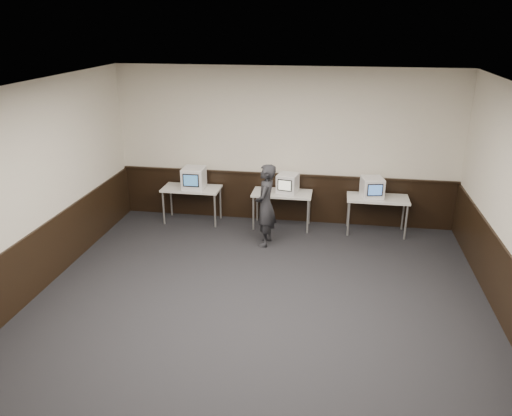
{
  "coord_description": "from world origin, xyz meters",
  "views": [
    {
      "loc": [
        1.01,
        -5.92,
        4.05
      ],
      "look_at": [
        -0.21,
        1.6,
        1.15
      ],
      "focal_mm": 35.0,
      "sensor_mm": 36.0,
      "label": 1
    }
  ],
  "objects_px": {
    "desk_center": "(282,196)",
    "emac_left": "(194,178)",
    "person": "(266,205)",
    "emac_center": "(288,183)",
    "emac_right": "(372,188)",
    "desk_left": "(192,191)",
    "desk_right": "(378,201)"
  },
  "relations": [
    {
      "from": "desk_left",
      "to": "emac_right",
      "type": "xyz_separation_m",
      "value": [
        3.67,
        -0.01,
        0.27
      ]
    },
    {
      "from": "emac_left",
      "to": "emac_center",
      "type": "height_order",
      "value": "emac_left"
    },
    {
      "from": "emac_left",
      "to": "emac_center",
      "type": "xyz_separation_m",
      "value": [
        1.94,
        0.05,
        -0.03
      ]
    },
    {
      "from": "desk_right",
      "to": "emac_right",
      "type": "xyz_separation_m",
      "value": [
        -0.13,
        -0.01,
        0.27
      ]
    },
    {
      "from": "emac_right",
      "to": "desk_left",
      "type": "bearing_deg",
      "value": 168.25
    },
    {
      "from": "emac_left",
      "to": "person",
      "type": "bearing_deg",
      "value": -29.06
    },
    {
      "from": "desk_right",
      "to": "emac_center",
      "type": "xyz_separation_m",
      "value": [
        -1.79,
        0.02,
        0.27
      ]
    },
    {
      "from": "desk_right",
      "to": "emac_right",
      "type": "distance_m",
      "value": 0.3
    },
    {
      "from": "desk_center",
      "to": "desk_right",
      "type": "distance_m",
      "value": 1.9
    },
    {
      "from": "person",
      "to": "desk_center",
      "type": "bearing_deg",
      "value": 171.37
    },
    {
      "from": "desk_center",
      "to": "emac_right",
      "type": "relative_size",
      "value": 2.41
    },
    {
      "from": "desk_center",
      "to": "person",
      "type": "bearing_deg",
      "value": -103.1
    },
    {
      "from": "desk_center",
      "to": "emac_center",
      "type": "bearing_deg",
      "value": 8.57
    },
    {
      "from": "emac_left",
      "to": "person",
      "type": "height_order",
      "value": "person"
    },
    {
      "from": "desk_left",
      "to": "desk_center",
      "type": "bearing_deg",
      "value": 0.0
    },
    {
      "from": "desk_left",
      "to": "emac_right",
      "type": "bearing_deg",
      "value": -0.16
    },
    {
      "from": "emac_right",
      "to": "person",
      "type": "height_order",
      "value": "person"
    },
    {
      "from": "emac_left",
      "to": "emac_right",
      "type": "height_order",
      "value": "emac_left"
    },
    {
      "from": "desk_center",
      "to": "person",
      "type": "distance_m",
      "value": 0.93
    },
    {
      "from": "desk_left",
      "to": "emac_left",
      "type": "height_order",
      "value": "emac_left"
    },
    {
      "from": "desk_left",
      "to": "emac_left",
      "type": "distance_m",
      "value": 0.3
    },
    {
      "from": "desk_left",
      "to": "emac_center",
      "type": "bearing_deg",
      "value": 0.46
    },
    {
      "from": "desk_center",
      "to": "emac_left",
      "type": "distance_m",
      "value": 1.85
    },
    {
      "from": "desk_right",
      "to": "emac_left",
      "type": "height_order",
      "value": "emac_left"
    },
    {
      "from": "emac_center",
      "to": "person",
      "type": "height_order",
      "value": "person"
    },
    {
      "from": "emac_left",
      "to": "person",
      "type": "relative_size",
      "value": 0.31
    },
    {
      "from": "emac_center",
      "to": "desk_left",
      "type": "bearing_deg",
      "value": -168.43
    },
    {
      "from": "desk_left",
      "to": "emac_center",
      "type": "height_order",
      "value": "emac_center"
    },
    {
      "from": "desk_center",
      "to": "desk_right",
      "type": "relative_size",
      "value": 1.0
    },
    {
      "from": "desk_right",
      "to": "emac_right",
      "type": "bearing_deg",
      "value": -175.48
    },
    {
      "from": "emac_center",
      "to": "emac_right",
      "type": "distance_m",
      "value": 1.66
    },
    {
      "from": "person",
      "to": "emac_center",
      "type": "bearing_deg",
      "value": 165.36
    }
  ]
}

